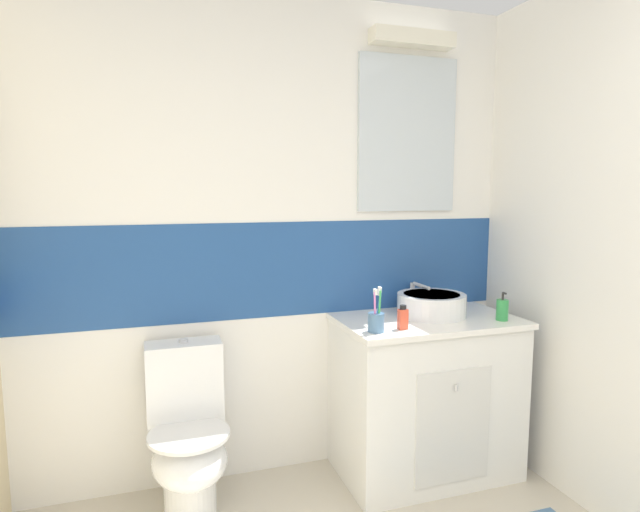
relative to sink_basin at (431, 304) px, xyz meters
The scene contains 7 objects.
wall_back_tiled 0.89m from the sink_basin, 159.77° to the left, with size 3.20×0.20×2.50m.
vanity_cabinet 0.49m from the sink_basin, 139.52° to the right, with size 0.93×0.57×0.85m.
sink_basin is the anchor object (origin of this frame).
toilet 1.39m from the sink_basin, behind, with size 0.37×0.50×0.80m.
toothbrush_cup 0.47m from the sink_basin, 153.16° to the right, with size 0.08×0.08×0.22m.
soap_dispenser 0.36m from the sink_basin, 35.69° to the right, with size 0.06×0.06×0.15m.
perfume_flask_small 0.34m from the sink_basin, 143.08° to the right, with size 0.04×0.03×0.12m.
Camera 1 is at (-0.63, -0.24, 1.51)m, focal length 29.35 mm.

